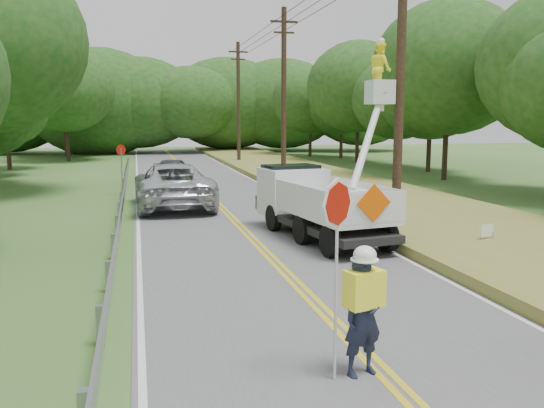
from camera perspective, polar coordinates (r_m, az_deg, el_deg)
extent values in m
plane|color=#325724|center=(9.72, 8.50, -13.99)|extent=(140.00, 140.00, 0.00)
cube|color=#545356|center=(22.87, -4.66, -0.80)|extent=(7.20, 96.00, 0.02)
cube|color=gold|center=(22.85, -4.91, -0.77)|extent=(0.12, 96.00, 0.00)
cube|color=gold|center=(22.88, -4.41, -0.76)|extent=(0.12, 96.00, 0.00)
cube|color=silver|center=(22.61, -13.34, -1.08)|extent=(0.12, 96.00, 0.00)
cube|color=silver|center=(23.63, 3.63, -0.45)|extent=(0.12, 96.00, 0.00)
cube|color=gray|center=(9.92, -16.92, -11.63)|extent=(0.12, 0.14, 0.70)
cube|color=gray|center=(12.77, -16.13, -7.05)|extent=(0.12, 0.14, 0.70)
cube|color=gray|center=(15.69, -15.65, -4.15)|extent=(0.12, 0.14, 0.70)
cube|color=gray|center=(18.62, -15.32, -2.16)|extent=(0.12, 0.14, 0.70)
cube|color=gray|center=(21.58, -15.08, -0.71)|extent=(0.12, 0.14, 0.70)
cube|color=gray|center=(24.55, -14.90, 0.38)|extent=(0.12, 0.14, 0.70)
cube|color=gray|center=(27.52, -14.75, 1.24)|extent=(0.12, 0.14, 0.70)
cube|color=gray|center=(30.50, -14.64, 1.94)|extent=(0.12, 0.14, 0.70)
cube|color=gray|center=(33.48, -14.55, 2.50)|extent=(0.12, 0.14, 0.70)
cube|color=gray|center=(36.47, -14.47, 2.98)|extent=(0.12, 0.14, 0.70)
cube|color=gray|center=(39.46, -14.40, 3.38)|extent=(0.12, 0.14, 0.70)
cube|color=gray|center=(42.45, -14.34, 3.73)|extent=(0.12, 0.14, 0.70)
cube|color=gray|center=(45.44, -14.29, 4.03)|extent=(0.12, 0.14, 0.70)
cube|color=gray|center=(23.52, -14.73, 0.66)|extent=(0.05, 48.00, 0.34)
cylinder|color=black|center=(19.29, 12.77, 12.17)|extent=(0.30, 0.30, 10.00)
cylinder|color=black|center=(33.41, 1.19, 10.75)|extent=(0.30, 0.30, 10.00)
cube|color=black|center=(33.83, 1.21, 17.87)|extent=(1.60, 0.12, 0.12)
cube|color=black|center=(33.74, 1.21, 16.87)|extent=(1.20, 0.10, 0.10)
cylinder|color=black|center=(48.07, -3.39, 10.06)|extent=(0.30, 0.30, 10.00)
cube|color=black|center=(48.36, -3.44, 15.04)|extent=(1.60, 0.12, 0.12)
cube|color=black|center=(48.30, -3.43, 14.33)|extent=(1.20, 0.10, 0.10)
cylinder|color=black|center=(27.47, 3.35, 19.84)|extent=(0.03, 43.00, 0.03)
cylinder|color=black|center=(27.68, 4.83, 19.74)|extent=(0.03, 43.00, 0.03)
cylinder|color=black|center=(27.90, 6.28, 19.63)|extent=(0.03, 43.00, 0.03)
cube|color=olive|center=(24.92, 11.69, 0.15)|extent=(7.00, 96.00, 0.30)
cylinder|color=#332319|center=(46.27, -24.98, 4.74)|extent=(0.32, 0.32, 2.58)
ellipsoid|color=#164615|center=(46.22, -25.22, 8.64)|extent=(6.02, 6.02, 5.30)
cylinder|color=#332319|center=(53.70, -19.89, 6.03)|extent=(0.32, 0.32, 3.67)
ellipsoid|color=#164615|center=(53.73, -20.13, 10.81)|extent=(8.57, 8.57, 7.54)
cylinder|color=#332319|center=(59.38, -20.02, 6.14)|extent=(0.32, 0.32, 3.51)
ellipsoid|color=#164615|center=(59.40, -20.24, 10.27)|extent=(8.19, 8.19, 7.21)
cylinder|color=#332319|center=(36.33, 17.03, 5.41)|extent=(0.32, 0.32, 3.93)
ellipsoid|color=#164615|center=(36.41, 17.37, 12.96)|extent=(9.16, 9.16, 8.06)
cylinder|color=#332319|center=(41.74, 15.50, 5.37)|extent=(0.32, 0.32, 3.26)
ellipsoid|color=#164615|center=(41.73, 15.72, 10.84)|extent=(7.61, 7.61, 6.69)
cylinder|color=#332319|center=(45.14, 12.45, 5.57)|extent=(0.32, 0.32, 3.06)
ellipsoid|color=#164615|center=(45.11, 12.60, 10.32)|extent=(7.15, 7.15, 6.29)
cylinder|color=#332319|center=(48.94, 8.57, 6.27)|extent=(0.32, 0.32, 3.71)
ellipsoid|color=#164615|center=(48.98, 8.69, 11.58)|extent=(8.67, 8.67, 7.63)
cylinder|color=#332319|center=(55.08, 6.97, 6.25)|extent=(0.32, 0.32, 3.16)
ellipsoid|color=#164615|center=(55.06, 7.04, 10.27)|extent=(7.36, 7.36, 6.48)
cylinder|color=#332319|center=(56.83, 3.86, 6.42)|extent=(0.32, 0.32, 3.26)
ellipsoid|color=#164615|center=(56.83, 3.90, 10.43)|extent=(7.60, 7.60, 6.69)
ellipsoid|color=#164615|center=(67.66, -25.39, 9.24)|extent=(14.36, 10.77, 10.77)
ellipsoid|color=#164615|center=(66.19, -21.31, 9.51)|extent=(9.97, 7.48, 7.48)
ellipsoid|color=#164615|center=(64.86, -17.13, 9.74)|extent=(15.60, 11.70, 11.70)
ellipsoid|color=#164615|center=(64.48, -13.24, 9.90)|extent=(13.23, 9.92, 9.92)
ellipsoid|color=#164615|center=(63.01, -8.20, 10.08)|extent=(10.44, 7.83, 7.83)
ellipsoid|color=#164615|center=(66.95, -4.49, 10.04)|extent=(14.13, 10.60, 10.60)
ellipsoid|color=#164615|center=(67.47, 1.12, 10.05)|extent=(13.97, 10.48, 10.48)
ellipsoid|color=#164615|center=(67.71, 4.58, 10.02)|extent=(10.11, 7.58, 7.58)
ellipsoid|color=#164615|center=(67.43, 8.97, 9.95)|extent=(12.97, 9.73, 9.73)
imported|color=#191E33|center=(8.40, 9.18, -11.04)|extent=(0.73, 0.58, 1.78)
cube|color=yellow|center=(8.27, 9.24, -8.41)|extent=(0.61, 0.46, 0.54)
ellipsoid|color=white|center=(8.14, 9.33, -5.08)|extent=(0.33, 0.33, 0.27)
cylinder|color=#B7B7B7|center=(8.07, 6.44, -9.14)|extent=(0.04, 0.04, 2.49)
cylinder|color=#A61107|center=(7.78, 6.60, 0.04)|extent=(0.58, 0.45, 0.71)
cylinder|color=black|center=(15.32, 5.91, -3.79)|extent=(0.40, 0.89, 0.86)
cylinder|color=black|center=(16.22, 11.51, -3.22)|extent=(0.40, 0.89, 0.86)
cylinder|color=black|center=(16.89, 3.05, -2.60)|extent=(0.40, 0.89, 0.86)
cylinder|color=black|center=(17.71, 8.31, -2.15)|extent=(0.40, 0.89, 0.86)
cylinder|color=black|center=(18.90, 0.17, -1.39)|extent=(0.40, 0.89, 0.86)
cylinder|color=black|center=(19.64, 5.01, -1.05)|extent=(0.40, 0.89, 0.86)
cube|color=black|center=(17.50, 5.34, -2.02)|extent=(2.72, 5.95, 0.22)
cube|color=silver|center=(16.88, 6.34, -0.88)|extent=(2.66, 4.38, 0.20)
cube|color=silver|center=(16.36, 3.24, 0.44)|extent=(0.68, 4.08, 0.81)
cube|color=silver|center=(17.32, 9.31, 0.79)|extent=(0.68, 4.08, 0.81)
cube|color=silver|center=(15.07, 10.06, -0.37)|extent=(2.04, 0.36, 0.81)
cube|color=silver|center=(19.54, 2.10, 1.24)|extent=(2.25, 1.99, 1.61)
cube|color=black|center=(19.64, 1.90, 2.99)|extent=(1.95, 1.42, 0.67)
cube|color=silver|center=(15.96, 8.04, 0.17)|extent=(0.92, 0.92, 0.72)
cube|color=silver|center=(18.97, 10.79, 10.98)|extent=(0.76, 0.76, 0.76)
imported|color=yellow|center=(19.02, 10.85, 13.26)|extent=(0.62, 0.80, 1.65)
cube|color=#EA5405|center=(15.00, 10.20, 0.10)|extent=(1.01, 0.19, 1.01)
imported|color=silver|center=(24.32, -9.93, 1.89)|extent=(3.17, 6.73, 1.86)
imported|color=#333439|center=(33.51, -9.97, 3.27)|extent=(2.58, 4.99, 1.38)
cylinder|color=gray|center=(28.56, -14.88, 3.15)|extent=(0.06, 0.06, 2.34)
cylinder|color=#A61107|center=(28.48, -14.96, 5.28)|extent=(0.46, 0.31, 0.53)
cube|color=white|center=(17.40, 20.83, -2.51)|extent=(0.49, 0.16, 0.35)
cylinder|color=gray|center=(17.35, 20.23, -3.51)|extent=(0.02, 0.02, 0.49)
cylinder|color=gray|center=(17.57, 21.31, -3.42)|extent=(0.02, 0.02, 0.49)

